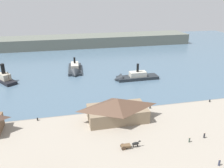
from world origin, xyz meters
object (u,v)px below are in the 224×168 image
Objects in this scene: mooring_post_center_east at (37,119)px; ferry_approaching_east at (132,77)px; ferry_shed_central_terminal at (117,109)px; ferry_moored_west at (75,70)px; mooring_post_east at (210,101)px; pedestrian_standing_center at (204,135)px; pedestrian_walking_east at (219,163)px; mooring_post_center_west at (150,107)px; ferry_moored_east at (3,78)px; pedestrian_near_west_shed at (189,140)px; horse_cart at (130,145)px.

ferry_approaching_east is at bearing 37.60° from mooring_post_center_east.
mooring_post_center_east is at bearing 168.83° from ferry_shed_central_terminal.
mooring_post_east is at bearing -46.93° from ferry_moored_west.
pedestrian_standing_center is (21.30, -15.33, -2.97)m from ferry_shed_central_terminal.
pedestrian_walking_east is at bearing -70.89° from ferry_moored_west.
ferry_moored_west reaches higher than mooring_post_center_west.
ferry_approaching_east reaches higher than pedestrian_walking_east.
ferry_shed_central_terminal is at bearing 144.26° from pedestrian_standing_center.
ferry_moored_east is at bearing 142.53° from mooring_post_center_west.
mooring_post_center_east is 51.78m from ferry_moored_west.
pedestrian_near_west_shed reaches higher than mooring_post_center_east.
horse_cart is at bearing 179.00° from pedestrian_standing_center.
ferry_shed_central_terminal is at bearing -11.17° from mooring_post_center_east.
pedestrian_standing_center is at bearing -66.09° from ferry_moored_west.
horse_cart is (-0.31, -14.95, -2.83)m from ferry_shed_central_terminal.
mooring_post_center_east is 1.00× the size of mooring_post_center_west.
pedestrian_standing_center is 0.08× the size of ferry_approaching_east.
ferry_shed_central_terminal is 21.02× the size of mooring_post_center_east.
pedestrian_standing_center is 1.94× the size of mooring_post_east.
ferry_moored_east is (-60.45, 11.33, 0.48)m from ferry_approaching_east.
mooring_post_center_west and mooring_post_east have the same top height.
ferry_approaching_east reaches higher than pedestrian_near_west_shed.
ferry_moored_east is (-34.21, -5.98, 0.55)m from ferry_moored_west.
mooring_post_center_east is (-25.04, 4.95, -3.32)m from ferry_shed_central_terminal.
pedestrian_near_west_shed is 1.72× the size of mooring_post_center_east.
mooring_post_east is 0.04× the size of ferry_approaching_east.
mooring_post_east is at bearing 7.14° from ferry_shed_central_terminal.
mooring_post_center_west is (-8.16, 20.06, -0.35)m from pedestrian_standing_center.
ferry_moored_west reaches higher than mooring_post_center_east.
ferry_shed_central_terminal reaches higher than mooring_post_center_west.
ferry_approaching_east reaches higher than mooring_post_center_east.
ferry_moored_east is at bearing 132.93° from pedestrian_near_west_shed.
ferry_approaching_east is at bearing -10.62° from ferry_moored_east.
pedestrian_walking_east is 0.08× the size of ferry_moored_west.
ferry_moored_west reaches higher than horse_cart.
ferry_moored_west reaches higher than mooring_post_east.
ferry_approaching_east is at bearing 121.99° from mooring_post_east.
pedestrian_walking_east is 31.07m from mooring_post_center_west.
ferry_approaching_east reaches higher than mooring_post_east.
ferry_approaching_east is at bearing 83.83° from mooring_post_center_west.
pedestrian_standing_center is at bearing -44.38° from ferry_moored_east.
mooring_post_center_east is at bearing 179.68° from mooring_post_center_west.
ferry_moored_east reaches higher than pedestrian_standing_center.
horse_cart is 69.94m from ferry_moored_west.
ferry_moored_east reaches higher than pedestrian_walking_east.
mooring_post_center_west is at bearing 99.42° from pedestrian_walking_east.
pedestrian_walking_east reaches higher than pedestrian_near_west_shed.
pedestrian_standing_center reaches higher than mooring_post_center_east.
horse_cart reaches higher than mooring_post_center_west.
pedestrian_near_west_shed is 1.72× the size of mooring_post_east.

